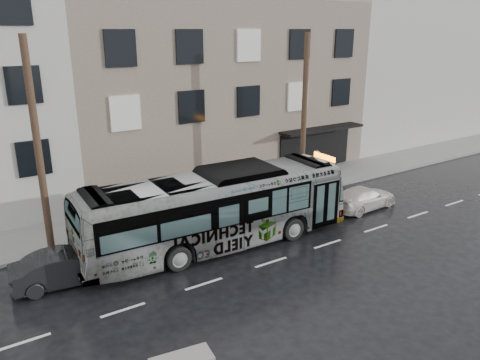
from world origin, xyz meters
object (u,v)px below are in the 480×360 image
at_px(utility_pole_front, 304,116).
at_px(bus, 216,209).
at_px(dark_sedan, 68,267).
at_px(white_sedan, 363,198).
at_px(utility_pole_rear, 38,150).
at_px(sign_post, 316,170).

bearing_deg(utility_pole_front, bus, -157.47).
bearing_deg(bus, dark_sedan, 90.47).
bearing_deg(dark_sedan, bus, -86.70).
xyz_separation_m(white_sedan, dark_sedan, (-15.38, 0.64, 0.08)).
bearing_deg(utility_pole_rear, dark_sedan, -89.83).
bearing_deg(utility_pole_front, white_sedan, -68.59).
relative_size(sign_post, bus, 0.19).
bearing_deg(sign_post, utility_pole_rear, 180.00).
height_order(sign_post, dark_sedan, sign_post).
bearing_deg(utility_pole_front, utility_pole_rear, 180.00).
distance_m(sign_post, dark_sedan, 15.38).
bearing_deg(white_sedan, utility_pole_rear, 73.48).
xyz_separation_m(utility_pole_rear, white_sedan, (15.39, -3.54, -4.05)).
bearing_deg(dark_sedan, sign_post, -73.72).
distance_m(bus, dark_sedan, 6.51).
distance_m(utility_pole_rear, dark_sedan, 4.92).
bearing_deg(white_sedan, utility_pole_front, 17.85).
distance_m(utility_pole_rear, bus, 7.73).
distance_m(sign_post, bus, 9.23).
bearing_deg(bus, white_sedan, -90.02).
height_order(utility_pole_front, dark_sedan, utility_pole_front).
distance_m(utility_pole_front, utility_pole_rear, 14.00).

